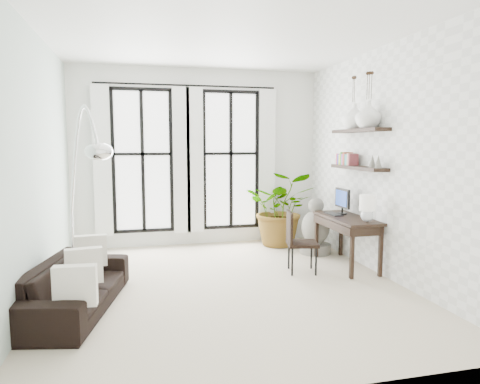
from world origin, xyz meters
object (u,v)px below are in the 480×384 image
object	(u,v)px
desk	(348,221)
desk_chair	(297,238)
sofa	(75,286)
plant	(282,208)
arc_lamp	(83,154)
buddha	(316,230)

from	to	relation	value
desk	desk_chair	world-z (taller)	desk
sofa	plant	bearing A→B (deg)	-41.66
arc_lamp	desk	bearing A→B (deg)	7.46
buddha	sofa	bearing A→B (deg)	-154.73
plant	buddha	world-z (taller)	plant
arc_lamp	plant	bearing A→B (deg)	33.31
sofa	buddha	xyz separation A→B (m)	(3.62, 1.71, 0.12)
desk_chair	buddha	bearing A→B (deg)	65.27
sofa	arc_lamp	bearing A→B (deg)	-5.45
sofa	buddha	world-z (taller)	buddha
desk_chair	sofa	bearing A→B (deg)	-153.59
arc_lamp	buddha	xyz separation A→B (m)	(3.52, 1.38, -1.34)
sofa	buddha	distance (m)	4.01
sofa	arc_lamp	world-z (taller)	arc_lamp
desk	desk_chair	size ratio (longest dim) A/B	1.45
sofa	desk	size ratio (longest dim) A/B	1.48
desk	desk_chair	distance (m)	0.86
desk_chair	buddha	distance (m)	1.19
sofa	desk	world-z (taller)	desk
desk_chair	arc_lamp	distance (m)	3.10
sofa	plant	size ratio (longest dim) A/B	1.40
desk	sofa	bearing A→B (deg)	-167.79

